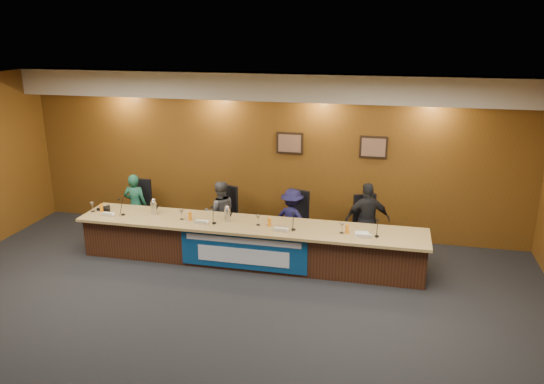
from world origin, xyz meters
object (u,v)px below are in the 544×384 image
at_px(carafe_mid, 227,215).
at_px(panelist_a, 136,205).
at_px(panelist_c, 292,219).
at_px(office_chair_a, 138,210).
at_px(dais_body, 250,244).
at_px(carafe_left, 154,208).
at_px(banner, 243,252).
at_px(office_chair_c, 293,223).
at_px(panelist_d, 367,220).
at_px(office_chair_d, 367,229).
at_px(office_chair_b, 222,217).
at_px(panelist_b, 220,212).
at_px(speakerphone, 105,209).

bearing_deg(carafe_mid, panelist_a, 160.41).
xyz_separation_m(panelist_c, office_chair_a, (-3.16, 0.10, -0.11)).
relative_size(dais_body, carafe_left, 24.70).
height_order(banner, panelist_c, panelist_c).
relative_size(dais_body, banner, 2.73).
distance_m(office_chair_a, office_chair_c, 3.16).
distance_m(panelist_d, office_chair_a, 4.54).
bearing_deg(office_chair_d, carafe_mid, 179.36).
height_order(panelist_c, panelist_d, panelist_d).
xyz_separation_m(dais_body, office_chair_d, (1.99, 0.85, 0.13)).
bearing_deg(panelist_a, office_chair_b, 179.41).
height_order(panelist_d, office_chair_b, panelist_d).
bearing_deg(banner, office_chair_d, 32.36).
xyz_separation_m(panelist_b, panelist_d, (2.78, 0.00, 0.07)).
distance_m(panelist_a, carafe_mid, 2.30).
relative_size(panelist_b, office_chair_a, 2.57).
relative_size(office_chair_b, carafe_mid, 2.05).
relative_size(panelist_b, carafe_left, 5.07).
relative_size(panelist_a, office_chair_d, 2.63).
height_order(office_chair_a, office_chair_c, same).
height_order(panelist_d, carafe_left, panelist_d).
relative_size(banner, carafe_mid, 9.39).
relative_size(dais_body, carafe_mid, 25.61).
distance_m(office_chair_a, office_chair_d, 4.54).
distance_m(panelist_d, carafe_left, 3.86).
height_order(panelist_c, office_chair_b, panelist_c).
bearing_deg(carafe_mid, banner, -45.62).
height_order(office_chair_d, carafe_mid, carafe_mid).
height_order(banner, office_chair_a, banner).
bearing_deg(carafe_mid, office_chair_a, 158.08).
xyz_separation_m(banner, office_chair_a, (-2.54, 1.26, 0.10)).
bearing_deg(panelist_d, panelist_a, -15.04).
height_order(banner, panelist_b, panelist_b).
xyz_separation_m(panelist_c, office_chair_d, (1.38, 0.10, -0.11)).
distance_m(carafe_left, speakerphone, 0.99).
bearing_deg(panelist_c, panelist_a, 17.72).
height_order(panelist_a, office_chair_a, panelist_a).
xyz_separation_m(panelist_d, carafe_mid, (-2.38, -0.77, 0.18)).
xyz_separation_m(panelist_a, office_chair_c, (3.16, 0.10, -0.15)).
bearing_deg(office_chair_b, office_chair_c, 21.37).
distance_m(panelist_c, office_chair_c, 0.15).
relative_size(panelist_d, office_chair_a, 2.88).
height_order(banner, panelist_a, panelist_a).
height_order(panelist_b, office_chair_b, panelist_b).
xyz_separation_m(panelist_d, office_chair_b, (-2.78, 0.10, -0.21)).
xyz_separation_m(panelist_d, speakerphone, (-4.78, -0.71, 0.08)).
bearing_deg(panelist_a, banner, 151.58).
bearing_deg(office_chair_a, speakerphone, -111.31).
bearing_deg(banner, office_chair_c, 63.92).
height_order(dais_body, office_chair_c, dais_body).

